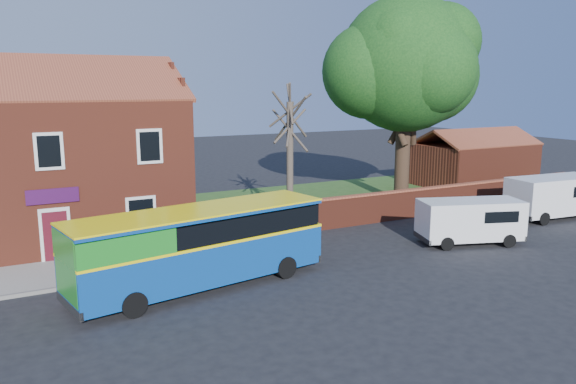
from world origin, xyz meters
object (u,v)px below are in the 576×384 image
bus (193,245)px  van_far (554,195)px  van_near (470,220)px  large_tree (405,68)px

bus → van_far: (20.89, 1.29, -0.35)m
bus → van_near: (13.09, -0.28, -0.50)m
bus → van_far: size_ratio=1.80×
van_near → large_tree: 11.93m
van_far → bus: bearing=-171.1°
bus → large_tree: large_tree is taller
van_far → large_tree: (-4.53, 7.48, 6.89)m
large_tree → bus: bearing=-151.8°
bus → large_tree: bearing=18.3°
van_far → large_tree: 11.14m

